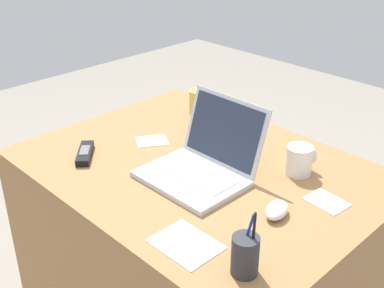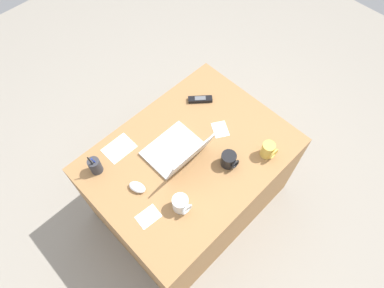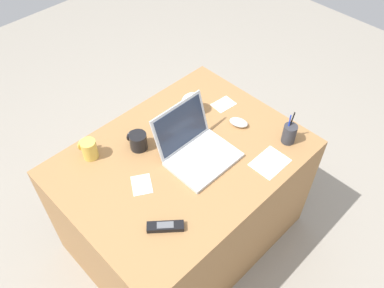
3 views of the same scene
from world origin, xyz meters
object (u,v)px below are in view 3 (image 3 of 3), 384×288
Objects in this scene: computer_mouse at (239,122)px; coffee_mug_white at (138,141)px; laptop at (196,149)px; cordless_phone at (165,227)px; coffee_mug_spare at (192,104)px; pen_holder at (289,134)px; coffee_mug_tall at (89,149)px.

coffee_mug_white is at bearing 133.57° from computer_mouse.
coffee_mug_white is (-0.16, 0.24, -0.00)m from laptop.
computer_mouse is 0.53m from coffee_mug_white.
computer_mouse reaches higher than cordless_phone.
coffee_mug_spare is 0.73m from cordless_phone.
pen_holder is (0.77, -0.06, 0.04)m from cordless_phone.
computer_mouse is 1.01× the size of coffee_mug_spare.
coffee_mug_tall is at bearing 135.96° from laptop.
cordless_phone is (-0.68, -0.19, -0.01)m from computer_mouse.
coffee_mug_white is at bearing 124.74° from laptop.
laptop is 1.80× the size of pen_holder.
pen_holder reaches higher than coffee_mug_white.
computer_mouse is at bearing 15.50° from cordless_phone.
laptop is at bearing -131.19° from coffee_mug_spare.
coffee_mug_spare is (0.57, -0.12, -0.00)m from coffee_mug_tall.
coffee_mug_white is (-0.47, 0.24, 0.03)m from computer_mouse.
coffee_mug_spare is (0.37, 0.00, 0.00)m from coffee_mug_white.
cordless_phone is at bearing -90.86° from coffee_mug_tall.
coffee_mug_tall is at bearing 168.46° from coffee_mug_spare.
coffee_mug_tall is at bearing 132.78° from computer_mouse.
cordless_phone is (-0.58, -0.43, -0.04)m from coffee_mug_spare.
coffee_mug_white is 0.68× the size of cordless_phone.
coffee_mug_spare is at bearing 110.58° from pen_holder.
cordless_phone is at bearing 175.62° from pen_holder.
coffee_mug_spare is (-0.10, 0.24, 0.03)m from computer_mouse.
pen_holder is at bearing -38.73° from coffee_mug_tall.
computer_mouse is at bearing -68.70° from coffee_mug_spare.
laptop is 3.27× the size of coffee_mug_white.
laptop is at bearing -44.04° from coffee_mug_tall.
coffee_mug_spare is 0.52m from pen_holder.
coffee_mug_white reaches higher than cordless_phone.
cordless_phone is at bearing 176.67° from computer_mouse.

